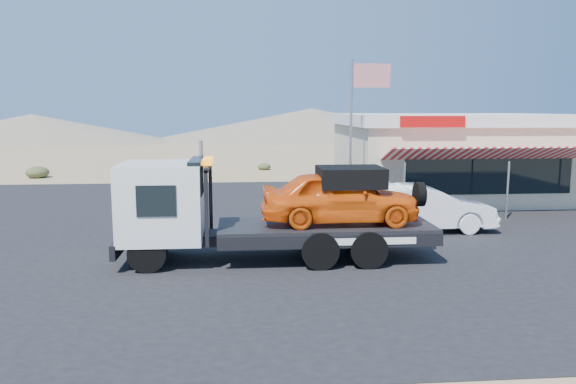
% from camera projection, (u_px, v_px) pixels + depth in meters
% --- Properties ---
extents(ground, '(120.00, 120.00, 0.00)m').
position_uv_depth(ground, '(227.00, 246.00, 17.20)').
color(ground, '#927653').
rests_on(ground, ground).
extents(asphalt_lot, '(32.00, 24.00, 0.02)m').
position_uv_depth(asphalt_lot, '(284.00, 225.00, 20.33)').
color(asphalt_lot, black).
rests_on(asphalt_lot, ground).
extents(tow_truck, '(8.49, 2.52, 2.84)m').
position_uv_depth(tow_truck, '(269.00, 206.00, 15.42)').
color(tow_truck, black).
rests_on(tow_truck, asphalt_lot).
extents(white_sedan, '(4.81, 1.74, 1.58)m').
position_uv_depth(white_sedan, '(423.00, 208.00, 19.19)').
color(white_sedan, white).
rests_on(white_sedan, asphalt_lot).
extents(jerky_store, '(10.40, 9.97, 3.90)m').
position_uv_depth(jerky_store, '(452.00, 155.00, 26.64)').
color(jerky_store, '#C2B693').
rests_on(jerky_store, asphalt_lot).
extents(flagpole, '(1.55, 0.10, 6.00)m').
position_uv_depth(flagpole, '(357.00, 119.00, 21.50)').
color(flagpole, '#99999E').
rests_on(flagpole, asphalt_lot).
extents(distant_hills, '(126.00, 48.00, 4.20)m').
position_uv_depth(distant_hills, '(158.00, 127.00, 70.44)').
color(distant_hills, '#726B59').
rests_on(distant_hills, ground).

